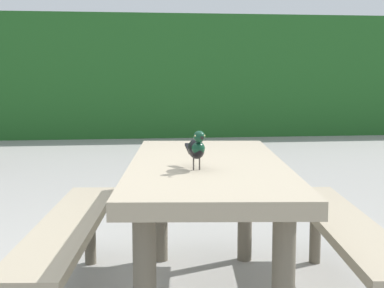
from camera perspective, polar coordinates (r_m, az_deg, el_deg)
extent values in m
cube|color=#235B23|center=(11.46, -7.11, 6.74)|extent=(28.00, 2.20, 2.25)
cube|color=gray|center=(2.85, 1.53, -2.49)|extent=(0.96, 1.88, 0.07)
cylinder|color=#635B4C|center=(3.61, -3.17, -6.44)|extent=(0.09, 0.09, 0.67)
cylinder|color=#635B4C|center=(3.63, 5.30, -6.40)|extent=(0.09, 0.09, 0.67)
cube|color=gray|center=(2.97, -12.26, -7.99)|extent=(0.47, 1.73, 0.05)
cylinder|color=#635B4C|center=(3.63, -10.13, -8.74)|extent=(0.07, 0.07, 0.39)
cube|color=gray|center=(3.02, 15.03, -7.81)|extent=(0.47, 1.73, 0.05)
cylinder|color=#635B4C|center=(3.68, 12.20, -8.61)|extent=(0.07, 0.07, 0.39)
ellipsoid|color=black|center=(2.60, 0.42, -0.50)|extent=(0.08, 0.16, 0.09)
ellipsoid|color=#0F3823|center=(2.56, 0.63, -0.47)|extent=(0.07, 0.07, 0.06)
sphere|color=#0F3823|center=(2.53, 0.72, 0.74)|extent=(0.05, 0.05, 0.05)
sphere|color=#EAE08C|center=(2.52, 1.22, 0.84)|extent=(0.01, 0.01, 0.01)
sphere|color=#EAE08C|center=(2.52, 0.35, 0.82)|extent=(0.01, 0.01, 0.01)
cone|color=black|center=(2.49, 0.94, 0.64)|extent=(0.02, 0.03, 0.02)
cube|color=black|center=(2.71, -0.14, -0.46)|extent=(0.04, 0.10, 0.04)
cylinder|color=#47423D|center=(2.60, 0.76, -2.00)|extent=(0.01, 0.01, 0.05)
cylinder|color=#47423D|center=(2.60, 0.15, -2.02)|extent=(0.01, 0.01, 0.05)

